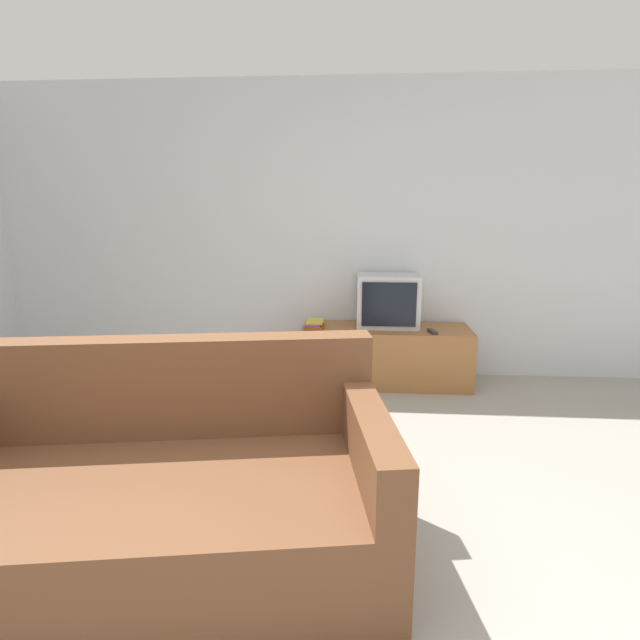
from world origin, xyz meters
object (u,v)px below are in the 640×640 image
(television, at_px, (388,301))
(remote_on_stand, at_px, (432,331))
(book_stack, at_px, (314,325))
(couch, at_px, (163,499))
(tv_stand, at_px, (385,355))

(television, xyz_separation_m, remote_on_stand, (0.36, -0.23, -0.21))
(book_stack, distance_m, remote_on_stand, 0.99)
(couch, relative_size, remote_on_stand, 13.56)
(tv_stand, bearing_deg, book_stack, -173.09)
(tv_stand, bearing_deg, television, 80.47)
(couch, bearing_deg, tv_stand, 56.21)
(tv_stand, xyz_separation_m, couch, (-1.08, -2.36, 0.05))
(couch, bearing_deg, book_stack, 69.36)
(couch, distance_m, book_stack, 2.34)
(book_stack, bearing_deg, television, 13.15)
(couch, height_order, remote_on_stand, couch)
(tv_stand, relative_size, television, 2.72)
(book_stack, bearing_deg, couch, -101.43)
(couch, relative_size, book_stack, 9.29)
(remote_on_stand, bearing_deg, couch, -123.34)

